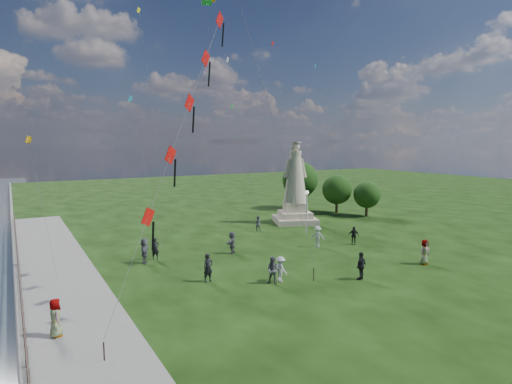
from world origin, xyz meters
TOP-DOWN VIEW (x-y plane):
  - waterfront at (-15.24, 8.99)m, footprint 200.00×200.00m
  - statue at (11.24, 20.37)m, footprint 5.83×5.83m
  - lamppost at (9.15, 15.38)m, footprint 0.40×0.40m
  - tree_row at (18.97, 25.61)m, footprint 7.59×13.16m
  - person_0 at (-5.57, 6.38)m, footprint 0.74×0.53m
  - person_1 at (-2.13, 3.84)m, footprint 1.00×1.01m
  - person_2 at (-1.42, 4.04)m, footprint 0.72×1.15m
  - person_3 at (3.44, 1.70)m, footprint 1.22×0.88m
  - person_4 at (10.09, 1.98)m, footprint 0.99×0.68m
  - person_5 at (-7.98, 12.74)m, footprint 1.45×1.96m
  - person_6 at (-6.96, 13.36)m, footprint 0.64×0.43m
  - person_7 at (5.24, 18.46)m, footprint 0.91×0.82m
  - person_8 at (6.47, 10.19)m, footprint 1.32×1.20m
  - person_9 at (9.83, 9.30)m, footprint 1.05×0.99m
  - person_10 at (-15.00, 2.44)m, footprint 0.62×0.93m
  - person_11 at (-0.99, 11.96)m, footprint 1.71×1.71m
  - red_kite_train at (-7.44, 4.58)m, footprint 10.18×9.35m
  - small_kites at (2.38, 22.83)m, footprint 30.35×16.71m

SIDE VIEW (x-z plane):
  - waterfront at x=-15.24m, z-range -0.82..0.69m
  - person_7 at x=5.24m, z-range 0.00..1.59m
  - person_9 at x=9.83m, z-range 0.00..1.64m
  - person_2 at x=-1.42m, z-range 0.00..1.67m
  - person_6 at x=-6.96m, z-range 0.00..1.71m
  - person_1 at x=-2.13m, z-range 0.00..1.80m
  - person_10 at x=-15.00m, z-range 0.00..1.81m
  - person_11 at x=-0.99m, z-range 0.00..1.82m
  - person_8 at x=6.47m, z-range 0.00..1.84m
  - person_3 at x=3.44m, z-range 0.00..1.87m
  - person_4 at x=10.09m, z-range 0.00..1.88m
  - person_0 at x=-5.57m, z-range 0.00..1.89m
  - person_5 at x=-7.98m, z-range 0.00..1.94m
  - lamppost at x=9.15m, z-range 0.95..5.25m
  - statue at x=11.24m, z-range -1.11..8.00m
  - tree_row at x=18.97m, z-range 0.29..6.70m
  - red_kite_train at x=-7.44m, z-range 2.07..19.75m
  - small_kites at x=2.38m, z-range -0.74..30.13m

